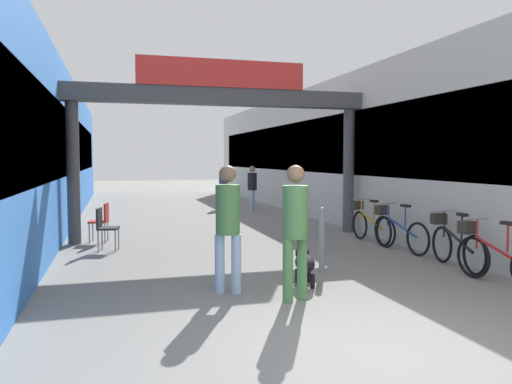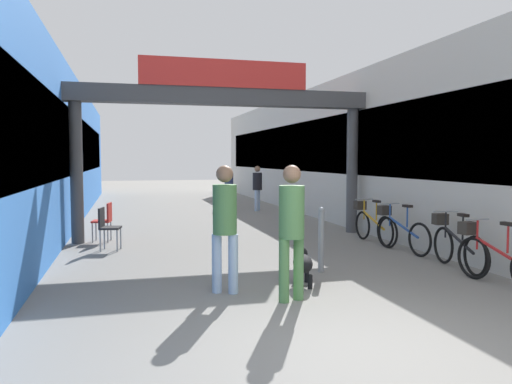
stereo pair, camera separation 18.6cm
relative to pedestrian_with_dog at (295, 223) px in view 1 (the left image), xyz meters
name	(u,v)px [view 1 (the left image)]	position (x,y,z in m)	size (l,w,h in m)	color
ground_plane	(378,353)	(0.15, -1.93, -1.05)	(80.00, 80.00, 0.00)	gray
storefront_left	(17,151)	(-4.94, 9.07, 1.05)	(3.00, 26.00, 4.21)	blue
storefront_right	(349,153)	(5.25, 9.07, 1.05)	(3.00, 26.00, 4.21)	beige
arcade_sign_gateway	(221,112)	(0.15, 5.51, 1.95)	(7.40, 0.47, 4.21)	#4C4C4F
pedestrian_with_dog	(295,223)	(0.00, 0.00, 0.00)	(0.43, 0.43, 1.82)	#4C7F47
pedestrian_companion	(228,220)	(-0.78, 0.61, -0.01)	(0.45, 0.45, 1.81)	#A5BFE0
pedestrian_carrying_crate	(252,185)	(2.49, 11.28, -0.12)	(0.46, 0.46, 1.63)	#A5BFE0
pedestrian_elderly_walking	(223,185)	(1.70, 12.57, -0.16)	(0.37, 0.39, 1.57)	#8C9EB2
dog_on_leash	(304,262)	(0.44, 0.78, -0.71)	(0.43, 0.77, 0.54)	black
bicycle_red_nearest	(494,255)	(3.23, 0.03, -0.62)	(0.46, 1.68, 0.98)	black
bicycle_black_second	(454,243)	(3.39, 1.18, -0.62)	(0.46, 1.68, 0.98)	black
bicycle_blue_third	(398,230)	(3.30, 2.84, -0.62)	(0.46, 1.68, 0.98)	black
bicycle_orange_farthest	(368,223)	(3.26, 4.00, -0.62)	(0.46, 1.69, 0.98)	black
bollard_post_metal	(322,239)	(1.03, 1.50, -0.50)	(0.10, 0.10, 1.09)	gray
cafe_chair_black_nearer	(104,225)	(-2.53, 4.47, -0.51)	(0.47, 0.47, 0.89)	gray
cafe_chair_red_farther	(102,218)	(-2.61, 5.63, -0.51)	(0.46, 0.46, 0.89)	gray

